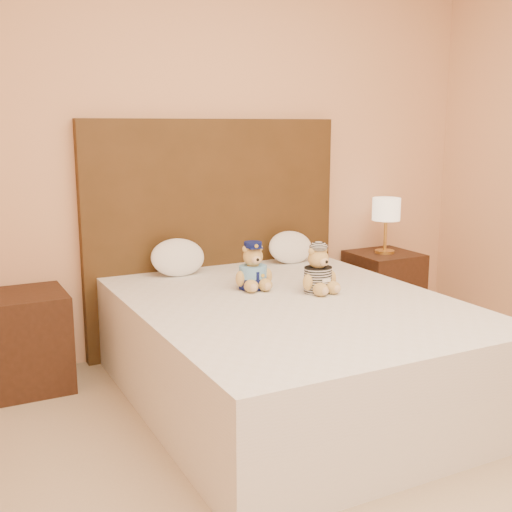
{
  "coord_description": "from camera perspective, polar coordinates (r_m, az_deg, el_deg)",
  "views": [
    {
      "loc": [
        -1.66,
        -1.63,
        1.47
      ],
      "look_at": [
        -0.08,
        1.45,
        0.75
      ],
      "focal_mm": 45.0,
      "sensor_mm": 36.0,
      "label": 1
    }
  ],
  "objects": [
    {
      "name": "room_walls",
      "position": [
        2.69,
        11.92,
        18.69
      ],
      "size": [
        4.04,
        4.52,
        2.72
      ],
      "color": "#E1A67B",
      "rests_on": "ground"
    },
    {
      "name": "bed",
      "position": [
        3.49,
        3.11,
        -8.31
      ],
      "size": [
        1.6,
        2.0,
        0.55
      ],
      "color": "white",
      "rests_on": "ground"
    },
    {
      "name": "headboard",
      "position": [
        4.25,
        -3.7,
        1.91
      ],
      "size": [
        1.75,
        0.08,
        1.5
      ],
      "primitive_type": "cube",
      "color": "#462D15",
      "rests_on": "ground"
    },
    {
      "name": "nightstand_left",
      "position": [
        3.84,
        -19.76,
        -7.12
      ],
      "size": [
        0.45,
        0.45,
        0.55
      ],
      "primitive_type": "cube",
      "color": "#351C11",
      "rests_on": "ground"
    },
    {
      "name": "nightstand_right",
      "position": [
        4.81,
        11.22,
        -2.94
      ],
      "size": [
        0.45,
        0.45,
        0.55
      ],
      "primitive_type": "cube",
      "color": "#351C11",
      "rests_on": "ground"
    },
    {
      "name": "lamp",
      "position": [
        4.7,
        11.5,
        3.85
      ],
      "size": [
        0.2,
        0.2,
        0.4
      ],
      "color": "gold",
      "rests_on": "nightstand_right"
    },
    {
      "name": "teddy_police",
      "position": [
        3.61,
        -0.27,
        -0.87
      ],
      "size": [
        0.25,
        0.24,
        0.27
      ],
      "primitive_type": null,
      "rotation": [
        0.0,
        0.0,
        -0.08
      ],
      "color": "tan",
      "rests_on": "bed"
    },
    {
      "name": "teddy_prisoner",
      "position": [
        3.56,
        5.54,
        -1.16
      ],
      "size": [
        0.26,
        0.25,
        0.26
      ],
      "primitive_type": null,
      "rotation": [
        0.0,
        0.0,
        0.12
      ],
      "color": "tan",
      "rests_on": "bed"
    },
    {
      "name": "pillow_left",
      "position": [
        3.98,
        -6.97,
        0.04
      ],
      "size": [
        0.35,
        0.22,
        0.24
      ],
      "primitive_type": "ellipsoid",
      "color": "white",
      "rests_on": "bed"
    },
    {
      "name": "pillow_right",
      "position": [
        4.32,
        3.09,
        0.92
      ],
      "size": [
        0.32,
        0.21,
        0.23
      ],
      "primitive_type": "ellipsoid",
      "color": "white",
      "rests_on": "bed"
    }
  ]
}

